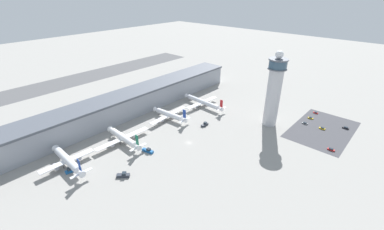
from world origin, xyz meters
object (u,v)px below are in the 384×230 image
(car_navy_sedan, at_px, (331,149))
(car_white_wagon, at_px, (346,128))
(airplane_gate_bravo, at_px, (123,138))
(car_yellow_taxi, at_px, (322,128))
(car_green_van, at_px, (305,123))
(airplane_gate_charlie, at_px, (169,115))
(service_truck_catering, at_px, (148,151))
(airplane_gate_alpha, at_px, (68,160))
(service_truck_baggage, at_px, (205,124))
(car_maroon_suv, at_px, (316,113))
(car_grey_coupe, at_px, (310,118))
(service_truck_water, at_px, (70,171))
(control_tower, at_px, (274,90))
(airplane_gate_delta, at_px, (203,102))
(service_truck_fuel, at_px, (123,175))

(car_navy_sedan, bearing_deg, car_white_wagon, 0.75)
(airplane_gate_bravo, distance_m, car_yellow_taxi, 150.69)
(car_green_van, relative_size, car_navy_sedan, 0.90)
(car_white_wagon, bearing_deg, airplane_gate_charlie, 125.27)
(service_truck_catering, bearing_deg, car_green_van, -30.13)
(airplane_gate_alpha, xyz_separation_m, airplane_gate_bravo, (38.22, -2.47, -0.72))
(service_truck_catering, relative_size, service_truck_baggage, 1.28)
(car_maroon_suv, bearing_deg, car_grey_coupe, -178.73)
(car_white_wagon, bearing_deg, car_green_van, 116.95)
(service_truck_catering, bearing_deg, car_navy_sedan, -47.19)
(service_truck_baggage, relative_size, service_truck_water, 1.11)
(airplane_gate_alpha, bearing_deg, control_tower, -26.33)
(control_tower, bearing_deg, car_green_van, -48.39)
(car_white_wagon, distance_m, car_navy_sedan, 39.09)
(service_truck_water, relative_size, car_green_van, 1.43)
(service_truck_water, bearing_deg, car_white_wagon, -32.93)
(car_grey_coupe, bearing_deg, car_maroon_suv, 1.27)
(service_truck_catering, distance_m, car_grey_coupe, 137.64)
(service_truck_catering, bearing_deg, service_truck_baggage, -5.67)
(car_white_wagon, bearing_deg, car_grey_coupe, 92.32)
(service_truck_baggage, distance_m, service_truck_water, 100.55)
(airplane_gate_alpha, distance_m, service_truck_baggage, 100.24)
(control_tower, relative_size, airplane_gate_delta, 1.30)
(airplane_gate_delta, bearing_deg, service_truck_baggage, -137.95)
(airplane_gate_bravo, height_order, car_yellow_taxi, airplane_gate_bravo)
(service_truck_fuel, relative_size, car_green_van, 1.68)
(car_white_wagon, height_order, car_maroon_suv, car_white_wagon)
(car_green_van, bearing_deg, service_truck_catering, 149.87)
(car_maroon_suv, bearing_deg, airplane_gate_charlie, 136.80)
(airplane_gate_charlie, xyz_separation_m, car_navy_sedan, (41.47, -114.40, -3.50))
(car_yellow_taxi, bearing_deg, car_grey_coupe, 47.95)
(car_yellow_taxi, distance_m, car_green_van, 13.23)
(airplane_gate_delta, bearing_deg, service_truck_catering, -166.64)
(airplane_gate_charlie, distance_m, car_yellow_taxi, 121.23)
(car_white_wagon, bearing_deg, service_truck_catering, 143.77)
(airplane_gate_bravo, bearing_deg, airplane_gate_delta, -1.44)
(airplane_gate_alpha, relative_size, car_grey_coupe, 8.84)
(control_tower, distance_m, airplane_gate_delta, 66.67)
(control_tower, relative_size, service_truck_baggage, 8.73)
(airplane_gate_delta, bearing_deg, airplane_gate_alpha, 177.86)
(car_yellow_taxi, bearing_deg, airplane_gate_charlie, 123.95)
(airplane_gate_charlie, height_order, service_truck_water, airplane_gate_charlie)
(airplane_gate_bravo, distance_m, service_truck_fuel, 37.06)
(car_white_wagon, bearing_deg, service_truck_baggage, 129.37)
(airplane_gate_charlie, xyz_separation_m, car_yellow_taxi, (67.66, -100.52, -3.49))
(control_tower, distance_m, service_truck_baggage, 59.10)
(airplane_gate_delta, xyz_separation_m, service_truck_water, (-124.85, -0.88, -3.28))
(service_truck_fuel, bearing_deg, car_navy_sedan, -36.75)
(control_tower, height_order, service_truck_fuel, control_tower)
(control_tower, bearing_deg, airplane_gate_alpha, 153.67)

